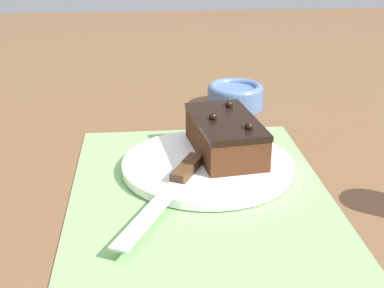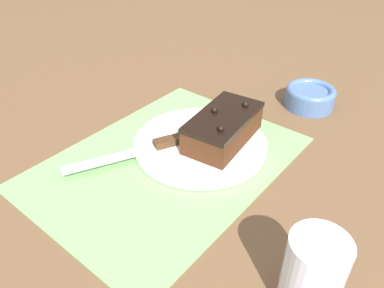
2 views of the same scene
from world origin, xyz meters
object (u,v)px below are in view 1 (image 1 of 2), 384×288
Objects in this scene: serving_knife at (176,182)px; chocolate_cake at (225,135)px; small_bowl at (235,95)px; cake_plate at (207,165)px.

chocolate_cake is at bearing -102.09° from serving_knife.
serving_knife is at bearing -38.45° from chocolate_cake.
small_bowl is at bearing 166.82° from chocolate_cake.
chocolate_cake is 0.25m from small_bowl.
cake_plate is at bearing -98.84° from serving_knife.
cake_plate is 2.32× the size of small_bowl.
small_bowl is at bearing 162.44° from cake_plate.
cake_plate is 0.05m from chocolate_cake.
serving_knife is 2.11× the size of small_bowl.
chocolate_cake is at bearing -13.18° from small_bowl.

